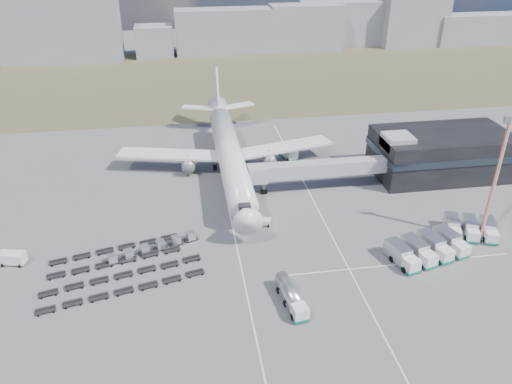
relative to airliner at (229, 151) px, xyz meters
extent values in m
plane|color=#565659|center=(0.00, -32.38, -5.29)|extent=(420.00, 420.00, 0.00)
cube|color=#473F2A|center=(0.00, 77.62, -5.29)|extent=(420.00, 90.00, 0.01)
cube|color=silver|center=(-2.00, -27.38, -5.29)|extent=(0.25, 110.00, 0.01)
cube|color=silver|center=(16.00, -27.38, -5.29)|extent=(0.25, 110.00, 0.01)
cube|color=silver|center=(25.00, -40.38, -5.29)|extent=(40.00, 0.25, 0.01)
cube|color=black|center=(48.00, -8.38, -0.29)|extent=(30.00, 16.00, 10.00)
cube|color=#262D38|center=(48.00, -8.38, 0.91)|extent=(30.40, 16.40, 1.60)
cube|color=#939399|center=(36.00, -10.38, 4.21)|extent=(6.00, 6.00, 3.00)
cube|color=#939399|center=(18.10, -11.88, -0.19)|extent=(29.80, 3.00, 3.00)
cube|color=#939399|center=(4.70, -12.38, -0.19)|extent=(4.00, 3.60, 3.40)
cylinder|color=slate|center=(6.20, -11.88, -2.74)|extent=(0.70, 0.70, 5.10)
cylinder|color=black|center=(6.20, -11.88, -4.84)|extent=(1.40, 0.90, 1.40)
cylinder|color=silver|center=(0.00, -2.38, 0.01)|extent=(5.60, 48.00, 5.60)
cone|color=silver|center=(0.00, -28.88, 0.01)|extent=(5.60, 5.00, 5.60)
cone|color=silver|center=(0.00, 25.62, 0.81)|extent=(5.60, 8.00, 5.60)
cube|color=black|center=(0.00, -26.88, 0.81)|extent=(2.20, 2.00, 0.80)
cube|color=silver|center=(-13.00, 2.62, -1.19)|extent=(25.59, 11.38, 0.50)
cube|color=silver|center=(13.00, 2.62, -1.19)|extent=(25.59, 11.38, 0.50)
cylinder|color=slate|center=(-9.50, 0.62, -2.89)|extent=(3.00, 5.00, 3.00)
cylinder|color=slate|center=(9.50, 0.62, -2.89)|extent=(3.00, 5.00, 3.00)
cube|color=silver|center=(-5.50, 27.62, 1.21)|extent=(9.49, 5.63, 0.35)
cube|color=silver|center=(5.50, 27.62, 1.21)|extent=(9.49, 5.63, 0.35)
cube|color=silver|center=(0.00, 28.62, 6.51)|extent=(0.50, 9.06, 11.45)
cylinder|color=slate|center=(0.00, -23.38, -4.04)|extent=(0.50, 0.50, 2.50)
cylinder|color=slate|center=(-3.20, 1.62, -4.04)|extent=(0.60, 0.60, 2.50)
cylinder|color=slate|center=(3.20, 1.62, -4.04)|extent=(0.60, 0.60, 2.50)
cylinder|color=black|center=(0.00, -23.38, -4.79)|extent=(0.50, 1.20, 1.20)
cube|color=gray|center=(-72.86, 116.41, 1.76)|extent=(30.00, 12.00, 14.10)
cube|color=gray|center=(-56.40, 113.52, 7.35)|extent=(47.92, 12.00, 25.29)
cube|color=gray|center=(-19.37, 116.75, 1.14)|extent=(15.60, 12.00, 12.87)
cube|color=gray|center=(15.73, 118.64, 4.03)|extent=(51.83, 12.00, 18.65)
cube|color=gray|center=(47.36, 118.85, 4.51)|extent=(32.27, 12.00, 19.60)
cube|color=gray|center=(66.31, 124.98, 4.53)|extent=(39.36, 12.00, 19.65)
cube|color=gray|center=(98.47, 119.49, 5.55)|extent=(29.33, 12.00, 21.69)
cube|color=gray|center=(131.56, 118.46, 1.50)|extent=(43.70, 12.00, 13.58)
cube|color=silver|center=(4.95, -50.80, -3.94)|extent=(2.55, 2.55, 2.15)
cube|color=#126759|center=(4.95, -50.80, -4.78)|extent=(2.65, 2.65, 0.47)
cylinder|color=silver|center=(4.27, -46.27, -3.52)|extent=(3.34, 7.27, 2.33)
cube|color=slate|center=(4.27, -46.27, -4.59)|extent=(3.25, 7.25, 0.33)
cylinder|color=black|center=(4.48, -47.66, -4.83)|extent=(2.55, 1.37, 1.03)
cube|color=silver|center=(4.00, -24.38, -4.63)|extent=(3.16, 2.30, 1.32)
cube|color=silver|center=(-40.46, -30.02, -4.13)|extent=(4.66, 2.85, 2.31)
cube|color=silver|center=(15.13, 5.52, -3.64)|extent=(4.12, 6.65, 2.89)
cube|color=#126759|center=(15.13, 5.52, -4.83)|extent=(4.25, 6.78, 0.47)
cube|color=silver|center=(25.92, -42.56, -3.92)|extent=(2.93, 2.85, 2.31)
cube|color=#126759|center=(25.92, -42.56, -4.82)|extent=(3.06, 2.98, 0.47)
cube|color=silver|center=(24.98, -39.00, -3.50)|extent=(3.67, 5.32, 2.74)
cube|color=silver|center=(29.38, -41.66, -3.92)|extent=(2.93, 2.85, 2.31)
cube|color=#126759|center=(29.38, -41.66, -4.82)|extent=(3.06, 2.98, 0.47)
cube|color=silver|center=(28.44, -38.09, -3.50)|extent=(3.67, 5.32, 2.74)
cube|color=silver|center=(32.84, -40.75, -3.92)|extent=(2.93, 2.85, 2.31)
cube|color=#126759|center=(32.84, -40.75, -4.82)|extent=(3.06, 2.98, 0.47)
cube|color=silver|center=(31.90, -37.19, -3.50)|extent=(3.67, 5.32, 2.74)
cube|color=silver|center=(36.30, -39.84, -3.92)|extent=(2.93, 2.85, 2.31)
cube|color=#126759|center=(36.30, -39.84, -4.82)|extent=(3.06, 2.98, 0.47)
cube|color=silver|center=(35.36, -36.28, -3.50)|extent=(3.67, 5.32, 2.74)
cube|color=silver|center=(37.79, -34.80, -4.06)|extent=(2.74, 2.68, 2.09)
cube|color=#126759|center=(37.79, -34.80, -4.86)|extent=(2.86, 2.80, 0.43)
cube|color=silver|center=(38.84, -31.65, -3.67)|extent=(3.55, 4.87, 2.47)
cube|color=silver|center=(40.86, -35.83, -4.06)|extent=(2.74, 2.68, 2.09)
cube|color=#126759|center=(40.86, -35.83, -4.86)|extent=(2.86, 2.80, 0.43)
cube|color=silver|center=(41.91, -32.67, -3.67)|extent=(3.55, 4.87, 2.47)
cube|color=silver|center=(43.92, -36.85, -4.06)|extent=(2.74, 2.68, 2.09)
cube|color=#126759|center=(43.92, -36.85, -4.86)|extent=(2.86, 2.80, 0.43)
cube|color=silver|center=(44.98, -33.70, -3.67)|extent=(3.55, 4.87, 2.47)
cube|color=black|center=(-23.69, -32.45, -5.02)|extent=(2.71, 2.17, 0.16)
cube|color=silver|center=(-23.69, -32.45, -4.25)|extent=(1.86, 1.86, 1.36)
cube|color=black|center=(-20.97, -31.45, -5.02)|extent=(2.71, 2.17, 0.16)
cube|color=silver|center=(-20.97, -31.45, -4.25)|extent=(1.86, 1.86, 1.36)
cube|color=black|center=(-18.24, -30.46, -5.02)|extent=(2.71, 2.17, 0.16)
cube|color=silver|center=(-18.24, -30.46, -4.25)|extent=(1.86, 1.86, 1.36)
cube|color=black|center=(-15.52, -29.46, -5.02)|extent=(2.71, 2.17, 0.16)
cube|color=silver|center=(-15.52, -29.46, -4.25)|extent=(1.86, 1.86, 1.36)
cube|color=black|center=(-12.79, -28.47, -5.02)|extent=(2.71, 2.17, 0.16)
cube|color=silver|center=(-12.79, -28.47, -4.25)|extent=(1.86, 1.86, 1.36)
cube|color=black|center=(-10.07, -27.47, -5.02)|extent=(2.71, 2.17, 0.16)
cube|color=silver|center=(-10.07, -27.47, -4.25)|extent=(1.86, 1.86, 1.36)
cube|color=black|center=(-21.18, -40.52, -4.94)|extent=(26.83, 7.83, 0.70)
cube|color=black|center=(-22.14, -36.54, -4.94)|extent=(26.83, 7.83, 0.70)
cube|color=black|center=(-23.10, -32.57, -4.94)|extent=(23.05, 6.91, 0.70)
cube|color=black|center=(-24.06, -28.60, -4.94)|extent=(23.05, 6.91, 0.70)
cylinder|color=#BA441D|center=(42.96, -35.20, 6.24)|extent=(0.65, 0.65, 23.07)
cube|color=slate|center=(42.96, -35.20, 18.06)|extent=(2.27, 0.84, 1.11)
cube|color=#565659|center=(42.96, -35.20, -5.15)|extent=(1.85, 1.85, 0.28)
camera|label=1|loc=(-10.02, -104.82, 46.65)|focal=35.00mm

